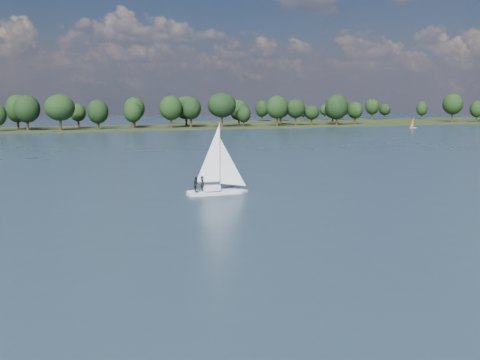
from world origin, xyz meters
name	(u,v)px	position (x,y,z in m)	size (l,w,h in m)	color
ground	(165,152)	(0.00, 100.00, 0.00)	(700.00, 700.00, 0.00)	#233342
far_shore	(95,129)	(0.00, 212.00, 0.00)	(660.00, 40.00, 1.50)	black
far_shore_back	(348,121)	(160.00, 260.00, 0.00)	(220.00, 30.00, 1.40)	black
sailboat	(214,174)	(-9.52, 41.64, 2.58)	(7.09, 2.21, 9.24)	white
dinghy_orange	(413,125)	(131.87, 169.39, 1.13)	(3.03, 1.26, 4.79)	silver
treeline	(68,110)	(-10.63, 207.75, 8.17)	(562.45, 74.29, 18.65)	black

